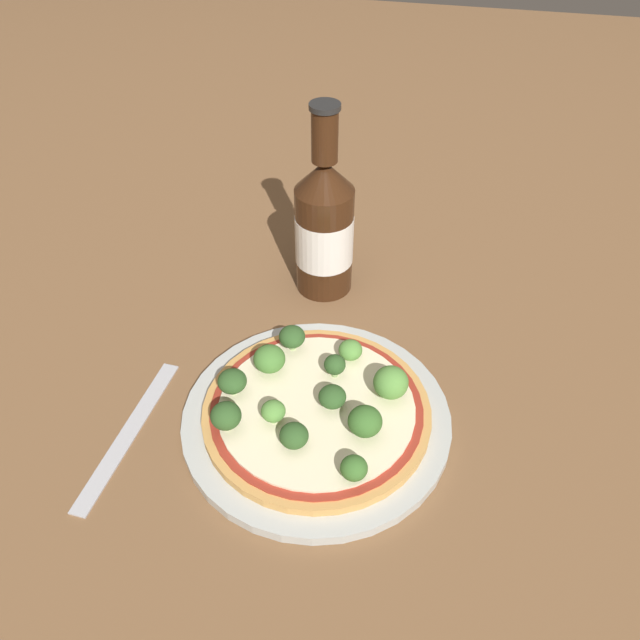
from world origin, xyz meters
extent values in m
plane|color=brown|center=(0.00, 0.00, 0.00)|extent=(3.00, 3.00, 0.00)
cylinder|color=#B2B7B2|center=(-0.02, -0.02, 0.01)|extent=(0.28, 0.28, 0.01)
cylinder|color=tan|center=(-0.02, -0.02, 0.02)|extent=(0.23, 0.23, 0.01)
cylinder|color=maroon|center=(-0.02, -0.02, 0.02)|extent=(0.22, 0.22, 0.00)
cylinder|color=beige|center=(-0.02, -0.02, 0.02)|extent=(0.20, 0.20, 0.00)
cylinder|color=#89A866|center=(0.01, 0.06, 0.03)|extent=(0.01, 0.01, 0.01)
ellipsoid|color=#568E3D|center=(0.01, 0.06, 0.04)|extent=(0.03, 0.03, 0.02)
cylinder|color=#89A866|center=(0.00, -0.02, 0.03)|extent=(0.01, 0.01, 0.01)
ellipsoid|color=#2D5123|center=(0.00, -0.02, 0.04)|extent=(0.03, 0.03, 0.02)
cylinder|color=#89A866|center=(0.04, -0.09, 0.03)|extent=(0.01, 0.01, 0.01)
ellipsoid|color=#386628|center=(0.04, -0.09, 0.04)|extent=(0.03, 0.03, 0.02)
cylinder|color=#89A866|center=(0.05, 0.01, 0.03)|extent=(0.01, 0.01, 0.01)
ellipsoid|color=#568E3D|center=(0.05, 0.01, 0.05)|extent=(0.04, 0.04, 0.03)
cylinder|color=#89A866|center=(-0.08, 0.02, 0.03)|extent=(0.01, 0.01, 0.01)
ellipsoid|color=#477A33|center=(-0.08, 0.02, 0.04)|extent=(0.03, 0.03, 0.03)
cylinder|color=#89A866|center=(-0.03, -0.07, 0.03)|extent=(0.01, 0.01, 0.01)
ellipsoid|color=#2D5123|center=(-0.03, -0.07, 0.04)|extent=(0.03, 0.03, 0.02)
cylinder|color=#89A866|center=(-0.06, 0.06, 0.03)|extent=(0.01, 0.01, 0.01)
ellipsoid|color=#2D5123|center=(-0.06, 0.06, 0.04)|extent=(0.03, 0.03, 0.02)
cylinder|color=#89A866|center=(-0.10, -0.02, 0.03)|extent=(0.01, 0.01, 0.01)
ellipsoid|color=#2D5123|center=(-0.10, -0.02, 0.04)|extent=(0.03, 0.03, 0.02)
cylinder|color=#89A866|center=(0.04, -0.04, 0.03)|extent=(0.01, 0.01, 0.01)
ellipsoid|color=#386628|center=(0.04, -0.04, 0.04)|extent=(0.03, 0.03, 0.03)
cylinder|color=#89A866|center=(-0.05, -0.05, 0.03)|extent=(0.01, 0.01, 0.01)
ellipsoid|color=#568E3D|center=(-0.05, -0.05, 0.04)|extent=(0.02, 0.02, 0.02)
cylinder|color=#89A866|center=(-0.09, -0.07, 0.03)|extent=(0.01, 0.01, 0.01)
ellipsoid|color=#2D5123|center=(-0.09, -0.07, 0.04)|extent=(0.03, 0.03, 0.03)
cylinder|color=#89A866|center=(-0.01, 0.03, 0.03)|extent=(0.01, 0.01, 0.01)
ellipsoid|color=#2D5123|center=(-0.01, 0.03, 0.04)|extent=(0.02, 0.02, 0.02)
cylinder|color=#381E0F|center=(-0.06, 0.21, 0.07)|extent=(0.07, 0.07, 0.14)
cylinder|color=silver|center=(-0.06, 0.21, 0.07)|extent=(0.07, 0.07, 0.06)
cone|color=#381E0F|center=(-0.06, 0.21, 0.16)|extent=(0.07, 0.07, 0.04)
cylinder|color=#381E0F|center=(-0.06, 0.21, 0.21)|extent=(0.03, 0.03, 0.06)
cylinder|color=black|center=(-0.06, 0.21, 0.24)|extent=(0.03, 0.03, 0.01)
cube|color=#B2B2B7|center=(-0.20, -0.07, 0.00)|extent=(0.03, 0.20, 0.00)
camera|label=1|loc=(0.08, -0.42, 0.52)|focal=35.00mm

